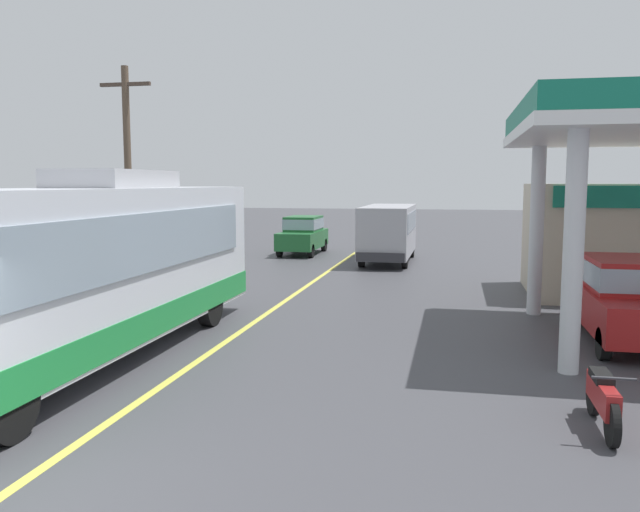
% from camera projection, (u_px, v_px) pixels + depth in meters
% --- Properties ---
extents(ground, '(120.00, 120.00, 0.00)m').
position_uv_depth(ground, '(334.00, 267.00, 26.40)').
color(ground, '#424247').
extents(lane_divider_stripe, '(0.16, 50.00, 0.01)m').
position_uv_depth(lane_divider_stripe, '(307.00, 286.00, 21.53)').
color(lane_divider_stripe, '#D8CC4C').
rests_on(lane_divider_stripe, ground).
extents(coach_bus_main, '(2.60, 11.04, 3.69)m').
position_uv_depth(coach_bus_main, '(91.00, 272.00, 12.37)').
color(coach_bus_main, silver).
rests_on(coach_bus_main, ground).
extents(car_at_pump, '(1.70, 4.20, 1.82)m').
position_uv_depth(car_at_pump, '(626.00, 296.00, 13.83)').
color(car_at_pump, maroon).
rests_on(car_at_pump, ground).
extents(minibus_opposing_lane, '(2.04, 6.13, 2.44)m').
position_uv_depth(minibus_opposing_lane, '(388.00, 228.00, 27.97)').
color(minibus_opposing_lane, '#A5A5AD').
rests_on(minibus_opposing_lane, ground).
extents(motorcycle_parked_forecourt, '(0.55, 1.80, 0.92)m').
position_uv_depth(motorcycle_parked_forecourt, '(603.00, 398.00, 8.96)').
color(motorcycle_parked_forecourt, black).
rests_on(motorcycle_parked_forecourt, ground).
extents(car_trailing_behind_bus, '(1.70, 4.20, 1.82)m').
position_uv_depth(car_trailing_behind_bus, '(303.00, 233.00, 31.24)').
color(car_trailing_behind_bus, '#1E602D').
rests_on(car_trailing_behind_bus, ground).
extents(utility_pole_roadside, '(1.80, 0.24, 7.29)m').
position_uv_depth(utility_pole_roadside, '(128.00, 171.00, 21.79)').
color(utility_pole_roadside, brown).
rests_on(utility_pole_roadside, ground).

